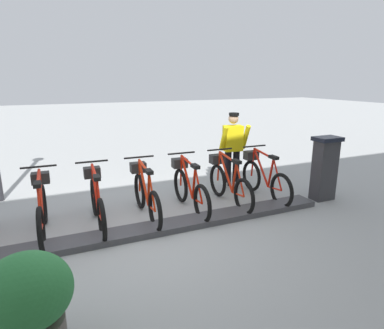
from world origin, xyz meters
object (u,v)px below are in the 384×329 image
(bike_docked_2, at_px, (189,188))
(bike_docked_3, at_px, (146,194))
(payment_kiosk, at_px, (325,167))
(worker_near_rack, at_px, (233,147))
(bike_docked_1, at_px, (228,182))
(bike_docked_4, at_px, (97,201))
(bike_docked_0, at_px, (264,177))
(planter_bush, at_px, (28,302))
(bike_docked_5, at_px, (42,208))

(bike_docked_2, distance_m, bike_docked_3, 0.83)
(payment_kiosk, xyz_separation_m, worker_near_rack, (1.47, 1.25, 0.24))
(bike_docked_1, height_order, bike_docked_4, same)
(bike_docked_0, distance_m, worker_near_rack, 1.04)
(bike_docked_0, relative_size, bike_docked_2, 1.00)
(bike_docked_1, height_order, planter_bush, bike_docked_1)
(bike_docked_5, bearing_deg, worker_near_rack, -77.06)
(bike_docked_5, height_order, planter_bush, bike_docked_5)
(bike_docked_1, relative_size, bike_docked_4, 1.00)
(bike_docked_2, xyz_separation_m, planter_bush, (-2.52, 2.56, 0.11))
(bike_docked_3, bearing_deg, bike_docked_4, 90.00)
(bike_docked_1, bearing_deg, bike_docked_5, 90.00)
(payment_kiosk, bearing_deg, worker_near_rack, 40.19)
(bike_docked_4, bearing_deg, payment_kiosk, -97.50)
(bike_docked_0, height_order, bike_docked_3, same)
(payment_kiosk, bearing_deg, planter_bush, 110.39)
(bike_docked_3, distance_m, planter_bush, 3.07)
(worker_near_rack, xyz_separation_m, planter_bush, (-3.43, 4.01, -0.37))
(bike_docked_3, distance_m, bike_docked_5, 1.65)
(payment_kiosk, bearing_deg, bike_docked_3, 80.77)
(bike_docked_5, bearing_deg, bike_docked_3, -90.00)
(worker_near_rack, bearing_deg, bike_docked_2, 121.97)
(bike_docked_0, bearing_deg, planter_bush, 120.91)
(worker_near_rack, bearing_deg, bike_docked_5, 102.94)
(bike_docked_1, height_order, bike_docked_3, same)
(bike_docked_3, relative_size, worker_near_rack, 1.04)
(bike_docked_2, relative_size, bike_docked_4, 1.00)
(payment_kiosk, height_order, planter_bush, payment_kiosk)
(bike_docked_4, distance_m, worker_near_rack, 3.26)
(payment_kiosk, relative_size, bike_docked_2, 0.74)
(bike_docked_0, xyz_separation_m, bike_docked_2, (0.00, 1.65, 0.00))
(bike_docked_0, bearing_deg, bike_docked_5, 90.00)
(payment_kiosk, relative_size, bike_docked_1, 0.74)
(bike_docked_1, bearing_deg, bike_docked_0, -90.00)
(worker_near_rack, bearing_deg, bike_docked_1, 145.56)
(payment_kiosk, xyz_separation_m, bike_docked_1, (0.57, 1.86, -0.24))
(bike_docked_1, xyz_separation_m, worker_near_rack, (0.90, -0.62, 0.48))
(payment_kiosk, xyz_separation_m, bike_docked_4, (0.57, 4.34, -0.24))
(bike_docked_4, xyz_separation_m, worker_near_rack, (0.90, -3.10, 0.48))
(bike_docked_1, xyz_separation_m, bike_docked_5, (0.00, 3.31, 0.00))
(payment_kiosk, distance_m, bike_docked_2, 2.76)
(bike_docked_3, bearing_deg, bike_docked_2, -90.00)
(worker_near_rack, bearing_deg, bike_docked_4, 106.23)
(bike_docked_0, relative_size, worker_near_rack, 1.04)
(bike_docked_0, xyz_separation_m, bike_docked_3, (0.00, 2.48, 0.00))
(bike_docked_1, distance_m, bike_docked_4, 2.48)
(bike_docked_5, height_order, worker_near_rack, worker_near_rack)
(bike_docked_5, bearing_deg, bike_docked_2, -90.00)
(planter_bush, bearing_deg, bike_docked_4, -19.80)
(bike_docked_0, height_order, worker_near_rack, worker_near_rack)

